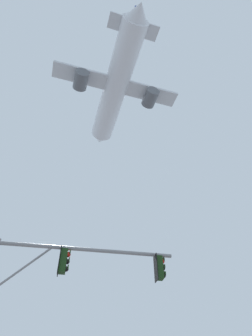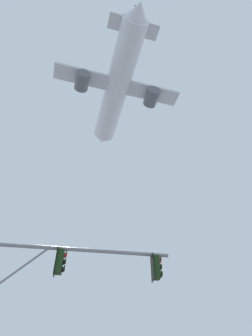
{
  "view_description": "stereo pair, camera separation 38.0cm",
  "coord_description": "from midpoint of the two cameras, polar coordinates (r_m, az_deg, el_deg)",
  "views": [
    {
      "loc": [
        -0.77,
        -3.51,
        1.27
      ],
      "look_at": [
        -0.86,
        13.11,
        15.7
      ],
      "focal_mm": 29.69,
      "sensor_mm": 36.0,
      "label": 1
    },
    {
      "loc": [
        -0.39,
        -3.5,
        1.27
      ],
      "look_at": [
        -0.86,
        13.11,
        15.7
      ],
      "focal_mm": 29.69,
      "sensor_mm": 36.0,
      "label": 2
    }
  ],
  "objects": [
    {
      "name": "airplane",
      "position": [
        50.09,
        -2.33,
        16.35
      ],
      "size": [
        21.38,
        27.68,
        7.64
      ],
      "color": "white"
    },
    {
      "name": "signal_pole_near",
      "position": [
        11.05,
        -15.06,
        -21.77
      ],
      "size": [
        6.79,
        1.44,
        6.14
      ],
      "color": "gray",
      "rests_on": "ground"
    }
  ]
}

